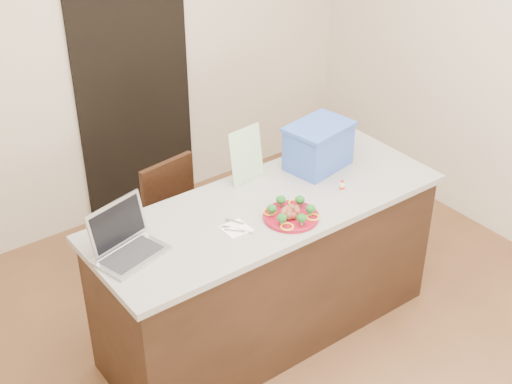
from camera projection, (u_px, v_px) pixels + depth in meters
ground at (292, 351)px, 4.26m from camera, size 4.00×4.00×0.00m
room_shell at (302, 104)px, 3.41m from camera, size 4.00×4.00×4.00m
doorway at (134, 86)px, 5.14m from camera, size 0.90×0.02×2.00m
island at (268, 269)px, 4.19m from camera, size 2.06×0.76×0.92m
plate at (291, 216)px, 3.82m from camera, size 0.30×0.30×0.02m
meatballs at (290, 211)px, 3.81m from camera, size 0.12×0.12×0.04m
broccoli at (291, 209)px, 3.80m from camera, size 0.24×0.26×0.04m
pepper_rings at (291, 214)px, 3.82m from camera, size 0.25×0.25×0.01m
napkin at (236, 229)px, 3.74m from camera, size 0.14×0.14×0.01m
fork at (232, 228)px, 3.73m from camera, size 0.08×0.13×0.00m
knife at (242, 227)px, 3.74m from camera, size 0.06×0.19×0.01m
yogurt_bottle at (342, 186)px, 4.05m from camera, size 0.03×0.03×0.06m
laptop at (124, 240)px, 3.54m from camera, size 0.39×0.35×0.24m
leaflet at (246, 155)px, 4.09m from camera, size 0.23×0.07×0.32m
blue_box at (318, 146)px, 4.23m from camera, size 0.43×0.34×0.28m
chair at (178, 220)px, 4.55m from camera, size 0.44×0.44×0.89m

